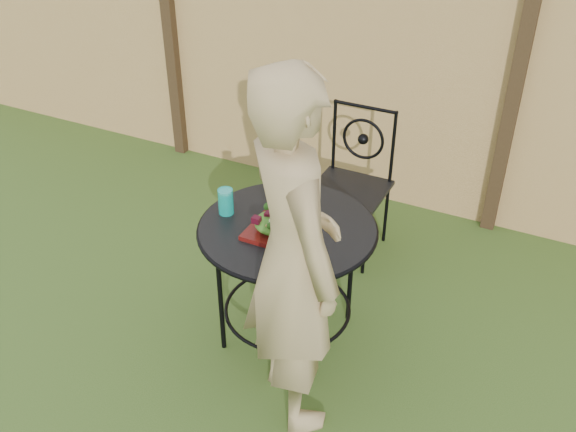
# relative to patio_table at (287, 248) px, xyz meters

# --- Properties ---
(ground) EXTENTS (60.00, 60.00, 0.00)m
(ground) POSITION_rel_patio_table_xyz_m (-0.51, -0.55, -0.59)
(ground) COLOR #2A4717
(ground) RESTS_ON ground
(fence) EXTENTS (8.00, 0.12, 1.90)m
(fence) POSITION_rel_patio_table_xyz_m (-0.51, 1.65, 0.36)
(fence) COLOR #DEAF6D
(fence) RESTS_ON ground
(patio_table) EXTENTS (0.92, 0.92, 0.72)m
(patio_table) POSITION_rel_patio_table_xyz_m (0.00, 0.00, 0.00)
(patio_table) COLOR black
(patio_table) RESTS_ON ground
(patio_chair) EXTENTS (0.46, 0.46, 0.95)m
(patio_chair) POSITION_rel_patio_table_xyz_m (-0.02, 0.96, -0.08)
(patio_chair) COLOR black
(patio_chair) RESTS_ON ground
(diner) EXTENTS (0.76, 0.74, 1.77)m
(diner) POSITION_rel_patio_table_xyz_m (0.24, -0.42, 0.30)
(diner) COLOR tan
(diner) RESTS_ON ground
(salad_plate) EXTENTS (0.27, 0.27, 0.02)m
(salad_plate) POSITION_rel_patio_table_xyz_m (-0.02, -0.08, 0.15)
(salad_plate) COLOR #3D0C08
(salad_plate) RESTS_ON patio_table
(salad) EXTENTS (0.21, 0.21, 0.08)m
(salad) POSITION_rel_patio_table_xyz_m (-0.02, -0.08, 0.20)
(salad) COLOR #235614
(salad) RESTS_ON salad_plate
(fork) EXTENTS (0.01, 0.01, 0.18)m
(fork) POSITION_rel_patio_table_xyz_m (-0.01, -0.08, 0.33)
(fork) COLOR silver
(fork) RESTS_ON salad
(drinking_glass) EXTENTS (0.08, 0.08, 0.14)m
(drinking_glass) POSITION_rel_patio_table_xyz_m (-0.34, -0.03, 0.21)
(drinking_glass) COLOR #0EA698
(drinking_glass) RESTS_ON patio_table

